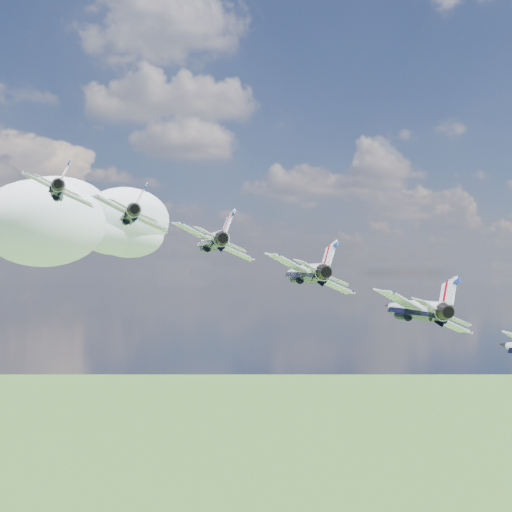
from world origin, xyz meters
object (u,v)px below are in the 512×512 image
object	(u,v)px
jet_1	(130,214)
jet_4	(413,308)
jet_3	(304,272)
jet_0	(59,190)
jet_2	(211,241)

from	to	relation	value
jet_1	jet_4	distance (m)	38.55
jet_1	jet_4	xyz separation A→B (m)	(26.40, -25.76, -11.20)
jet_1	jet_3	bearing A→B (deg)	-43.40
jet_1	jet_4	bearing A→B (deg)	-43.40
jet_0	jet_2	distance (m)	25.70
jet_2	jet_4	xyz separation A→B (m)	(17.60, -17.17, -7.47)
jet_4	jet_2	bearing A→B (deg)	136.60
jet_4	jet_1	bearing A→B (deg)	136.60
jet_0	jet_4	distance (m)	51.40
jet_0	jet_3	world-z (taller)	jet_0
jet_0	jet_3	distance (m)	38.55
jet_3	jet_4	xyz separation A→B (m)	(8.80, -8.59, -3.73)
jet_0	jet_1	world-z (taller)	jet_0
jet_2	jet_1	bearing A→B (deg)	136.60
jet_0	jet_2	bearing A→B (deg)	-43.40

